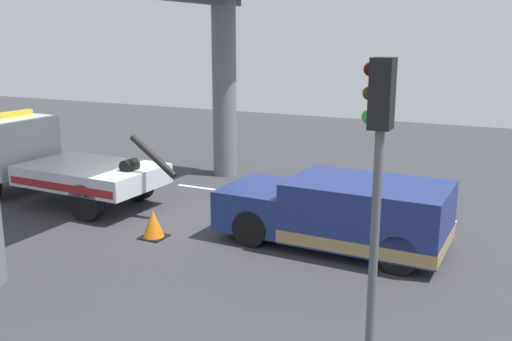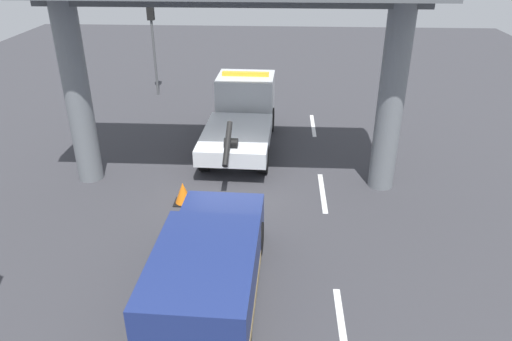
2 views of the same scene
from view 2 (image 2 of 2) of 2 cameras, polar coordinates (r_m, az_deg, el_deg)
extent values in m
cube|color=#38383D|center=(15.81, -2.88, -2.51)|extent=(60.00, 40.00, 0.10)
cube|color=silver|center=(10.96, 10.19, -18.12)|extent=(2.60, 0.16, 0.01)
cube|color=silver|center=(15.77, 7.91, -2.61)|extent=(2.60, 0.16, 0.01)
cube|color=silver|center=(21.20, 6.79, 5.35)|extent=(2.60, 0.16, 0.01)
cube|color=silver|center=(17.35, -2.35, 3.85)|extent=(3.91, 2.52, 0.55)
cube|color=silver|center=(20.26, -1.22, 8.93)|extent=(2.12, 2.37, 1.65)
cube|color=black|center=(20.74, -1.05, 10.40)|extent=(0.13, 2.21, 0.66)
cube|color=maroon|center=(17.57, -6.25, 3.71)|extent=(3.65, 0.13, 0.20)
cylinder|color=black|center=(15.07, -3.41, 3.19)|extent=(1.42, 0.22, 1.07)
cylinder|color=black|center=(15.93, -2.98, 3.23)|extent=(0.37, 0.46, 0.36)
cube|color=yellow|center=(20.01, -1.25, 11.40)|extent=(0.30, 1.93, 0.16)
cylinder|color=black|center=(20.53, -4.16, 6.22)|extent=(1.01, 0.35, 1.00)
cylinder|color=black|center=(20.32, 1.68, 6.06)|extent=(1.01, 0.35, 1.00)
cylinder|color=black|center=(16.99, -6.12, 1.62)|extent=(1.01, 0.35, 1.00)
cylinder|color=black|center=(16.73, 0.90, 1.37)|extent=(1.01, 0.35, 1.00)
cube|color=navy|center=(10.61, -6.23, -13.03)|extent=(3.52, 2.31, 1.35)
cube|color=navy|center=(12.78, -4.07, -6.33)|extent=(1.79, 2.16, 0.95)
cube|color=black|center=(11.81, -4.76, -6.53)|extent=(0.12, 1.94, 0.59)
cube|color=#9E8451|center=(10.93, -6.10, -15.03)|extent=(3.54, 2.32, 0.28)
cylinder|color=black|center=(12.98, -8.36, -7.50)|extent=(0.85, 0.31, 0.84)
cylinder|color=black|center=(12.71, 0.19, -7.99)|extent=(0.85, 0.31, 0.84)
cylinder|color=black|center=(10.46, -12.53, -17.90)|extent=(0.85, 0.31, 0.84)
cylinder|color=black|center=(10.12, -1.47, -18.95)|extent=(0.85, 0.31, 0.84)
cylinder|color=slate|center=(16.41, -20.47, 8.60)|extent=(0.82, 0.82, 6.04)
cylinder|color=slate|center=(15.46, 15.76, 8.23)|extent=(0.82, 0.82, 6.04)
cube|color=#4A4E52|center=(14.54, -3.17, 19.56)|extent=(0.50, 11.44, 0.36)
cylinder|color=#515456|center=(25.23, -11.93, 12.89)|extent=(0.12, 0.12, 3.74)
cube|color=black|center=(24.80, -12.45, 18.08)|extent=(0.28, 0.32, 0.90)
sphere|color=#360605|center=(24.92, -12.42, 18.82)|extent=(0.18, 0.18, 0.18)
sphere|color=#3A2D06|center=(24.96, -12.35, 18.14)|extent=(0.18, 0.18, 0.18)
sphere|color=green|center=(25.00, -12.28, 17.46)|extent=(0.18, 0.18, 0.18)
cone|color=orange|center=(15.07, -8.66, -2.65)|extent=(0.53, 0.53, 0.70)
cube|color=black|center=(15.23, -8.57, -3.74)|extent=(0.59, 0.59, 0.03)
camera|label=1|loc=(14.69, -63.84, -0.04)|focal=39.75mm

